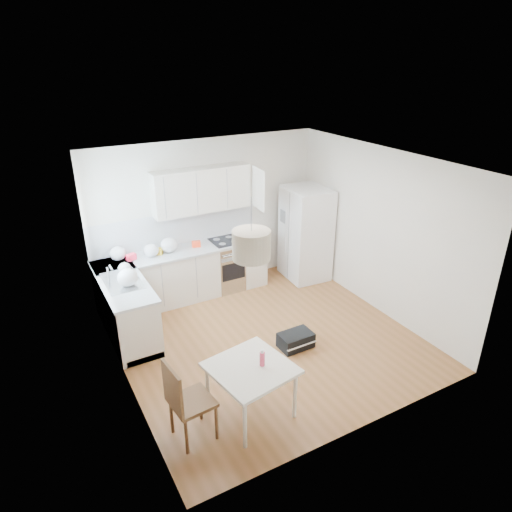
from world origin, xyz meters
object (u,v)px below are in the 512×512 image
at_px(gym_bag, 296,340).
at_px(dining_chair, 192,400).
at_px(refrigerator, 306,233).
at_px(dining_table, 251,372).

bearing_deg(gym_bag, dining_chair, -156.46).
bearing_deg(refrigerator, dining_table, -130.17).
bearing_deg(dining_chair, gym_bag, 18.30).
xyz_separation_m(dining_chair, gym_bag, (1.96, 0.88, -0.41)).
bearing_deg(dining_table, refrigerator, 36.50).
distance_m(refrigerator, dining_table, 3.88).
height_order(refrigerator, dining_chair, refrigerator).
distance_m(dining_table, gym_bag, 1.59).
bearing_deg(refrigerator, gym_bag, -123.69).
relative_size(refrigerator, dining_chair, 1.69).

